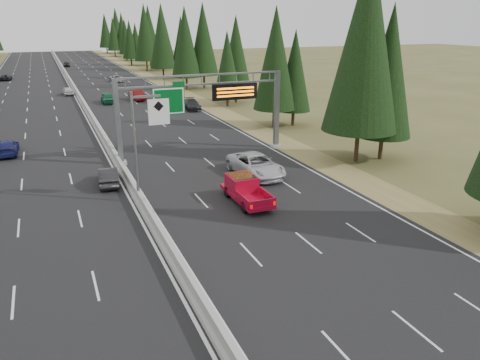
# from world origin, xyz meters

# --- Properties ---
(road) EXTENTS (32.00, 260.00, 0.08)m
(road) POSITION_xyz_m (0.00, 80.00, 0.04)
(road) COLOR black
(road) RESTS_ON ground
(shoulder_right) EXTENTS (3.60, 260.00, 0.06)m
(shoulder_right) POSITION_xyz_m (17.80, 80.00, 0.03)
(shoulder_right) COLOR olive
(shoulder_right) RESTS_ON ground
(median_barrier) EXTENTS (0.70, 260.00, 0.85)m
(median_barrier) POSITION_xyz_m (0.00, 80.00, 0.41)
(median_barrier) COLOR gray
(median_barrier) RESTS_ON road
(sign_gantry) EXTENTS (16.75, 0.98, 7.80)m
(sign_gantry) POSITION_xyz_m (8.92, 34.88, 5.27)
(sign_gantry) COLOR slate
(sign_gantry) RESTS_ON road
(hov_sign_pole) EXTENTS (2.80, 0.50, 8.00)m
(hov_sign_pole) POSITION_xyz_m (0.58, 24.97, 4.72)
(hov_sign_pole) COLOR slate
(hov_sign_pole) RESTS_ON road
(tree_row_right) EXTENTS (11.06, 239.62, 18.91)m
(tree_row_right) POSITION_xyz_m (22.08, 74.72, 8.93)
(tree_row_right) COLOR black
(tree_row_right) RESTS_ON ground
(silver_minivan) EXTENTS (3.44, 6.69, 1.80)m
(silver_minivan) POSITION_xyz_m (10.43, 27.37, 0.98)
(silver_minivan) COLOR silver
(silver_minivan) RESTS_ON road
(red_pickup) EXTENTS (2.00, 5.60, 1.82)m
(red_pickup) POSITION_xyz_m (7.16, 22.27, 1.09)
(red_pickup) COLOR black
(red_pickup) RESTS_ON road
(car_ahead_green) EXTENTS (2.06, 4.84, 1.63)m
(car_ahead_green) POSITION_xyz_m (3.85, 69.62, 0.90)
(car_ahead_green) COLOR #145936
(car_ahead_green) RESTS_ON road
(car_ahead_dkred) EXTENTS (2.11, 5.04, 1.62)m
(car_ahead_dkred) POSITION_xyz_m (8.75, 70.78, 0.89)
(car_ahead_dkred) COLOR #5B0D0D
(car_ahead_dkred) RESTS_ON road
(car_ahead_dkgrey) EXTENTS (2.46, 5.25, 1.48)m
(car_ahead_dkgrey) POSITION_xyz_m (14.50, 59.11, 0.82)
(car_ahead_dkgrey) COLOR black
(car_ahead_dkgrey) RESTS_ON road
(car_ahead_white) EXTENTS (2.50, 4.89, 1.32)m
(car_ahead_white) POSITION_xyz_m (9.27, 96.49, 0.74)
(car_ahead_white) COLOR #B2B2B2
(car_ahead_white) RESTS_ON road
(car_ahead_far) EXTENTS (1.93, 4.35, 1.45)m
(car_ahead_far) POSITION_xyz_m (1.50, 136.52, 0.81)
(car_ahead_far) COLOR black
(car_ahead_far) RESTS_ON road
(car_onc_near) EXTENTS (1.90, 4.38, 1.40)m
(car_onc_near) POSITION_xyz_m (-1.50, 29.72, 0.78)
(car_onc_near) COLOR black
(car_onc_near) RESTS_ON road
(car_onc_blue) EXTENTS (2.16, 5.05, 1.45)m
(car_onc_blue) POSITION_xyz_m (-9.47, 42.71, 0.81)
(car_onc_blue) COLOR navy
(car_onc_blue) RESTS_ON road
(car_onc_white) EXTENTS (1.97, 4.27, 1.42)m
(car_onc_white) POSITION_xyz_m (-1.50, 81.16, 0.79)
(car_onc_white) COLOR silver
(car_onc_white) RESTS_ON road
(car_onc_far) EXTENTS (2.42, 4.90, 1.34)m
(car_onc_far) POSITION_xyz_m (-12.66, 108.66, 0.75)
(car_onc_far) COLOR black
(car_onc_far) RESTS_ON road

